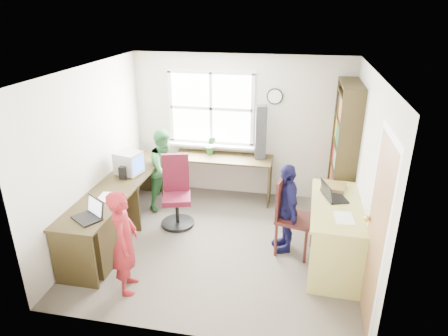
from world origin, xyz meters
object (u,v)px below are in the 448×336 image
(right_desk, at_px, (337,221))
(wooden_chair, at_px, (290,213))
(person_green, at_px, (165,169))
(laptop_left, at_px, (90,213))
(person_navy, at_px, (286,208))
(crt_monitor, at_px, (129,163))
(potted_plant, at_px, (211,146))
(l_desk, at_px, (122,216))
(laptop_right, at_px, (332,195))
(person_red, at_px, (125,242))
(cd_tower, at_px, (261,132))
(bookshelf, at_px, (343,156))
(swivel_chair, at_px, (177,195))

(right_desk, distance_m, wooden_chair, 0.61)
(right_desk, xyz_separation_m, person_green, (-2.62, 1.07, 0.05))
(laptop_left, relative_size, person_navy, 0.35)
(crt_monitor, distance_m, potted_plant, 1.45)
(l_desk, xyz_separation_m, laptop_right, (2.74, 0.30, 0.44))
(person_red, bearing_deg, person_green, -9.06)
(right_desk, xyz_separation_m, person_navy, (-0.65, 0.19, 0.01))
(cd_tower, bearing_deg, potted_plant, 169.76)
(right_desk, xyz_separation_m, potted_plant, (-1.99, 1.62, 0.30))
(laptop_right, relative_size, potted_plant, 1.25)
(l_desk, height_order, bookshelf, bookshelf)
(wooden_chair, height_order, person_red, person_red)
(laptop_right, bearing_deg, person_navy, 65.93)
(right_desk, relative_size, wooden_chair, 1.39)
(crt_monitor, distance_m, person_navy, 2.41)
(potted_plant, height_order, person_navy, person_navy)
(laptop_right, xyz_separation_m, potted_plant, (-1.91, 1.48, 0.02))
(bookshelf, xyz_separation_m, potted_plant, (-2.12, 0.31, -0.09))
(l_desk, bearing_deg, person_navy, 9.18)
(bookshelf, xyz_separation_m, laptop_right, (-0.22, -1.17, -0.11))
(l_desk, relative_size, potted_plant, 9.18)
(swivel_chair, relative_size, potted_plant, 3.36)
(bookshelf, relative_size, person_green, 1.59)
(potted_plant, bearing_deg, person_green, -138.55)
(crt_monitor, relative_size, laptop_left, 0.94)
(crt_monitor, distance_m, person_green, 0.68)
(wooden_chair, relative_size, person_green, 0.81)
(laptop_right, distance_m, potted_plant, 2.41)
(swivel_chair, xyz_separation_m, person_navy, (1.64, -0.38, 0.16))
(cd_tower, xyz_separation_m, potted_plant, (-0.83, -0.00, -0.28))
(swivel_chair, bearing_deg, person_green, 107.29)
(l_desk, xyz_separation_m, swivel_chair, (0.54, 0.74, 0.01))
(potted_plant, bearing_deg, bookshelf, -8.34)
(swivel_chair, relative_size, crt_monitor, 2.60)
(l_desk, bearing_deg, cd_tower, 46.89)
(wooden_chair, relative_size, cd_tower, 1.20)
(swivel_chair, distance_m, person_green, 0.63)
(right_desk, relative_size, person_red, 1.16)
(crt_monitor, xyz_separation_m, potted_plant, (1.02, 1.03, -0.01))
(cd_tower, height_order, person_navy, cd_tower)
(wooden_chair, xyz_separation_m, person_green, (-2.03, 0.92, 0.08))
(swivel_chair, xyz_separation_m, laptop_right, (2.20, -0.43, 0.43))
(cd_tower, xyz_separation_m, person_red, (-1.24, -2.63, -0.55))
(swivel_chair, bearing_deg, right_desk, -30.72)
(bookshelf, bearing_deg, wooden_chair, -121.76)
(laptop_right, distance_m, cd_tower, 1.85)
(l_desk, height_order, laptop_right, laptop_right)
(cd_tower, bearing_deg, bookshelf, -23.98)
(laptop_left, height_order, person_green, person_green)
(bookshelf, distance_m, laptop_right, 1.19)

